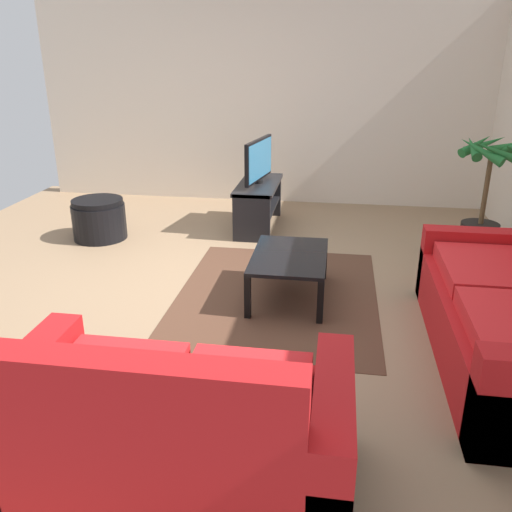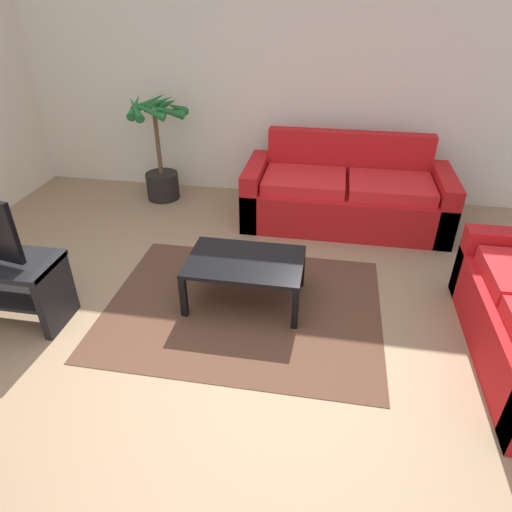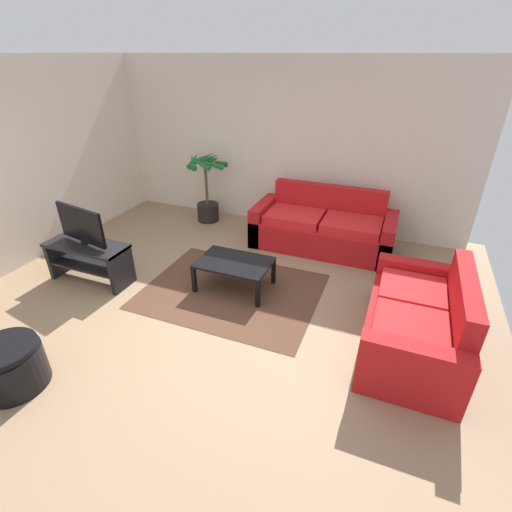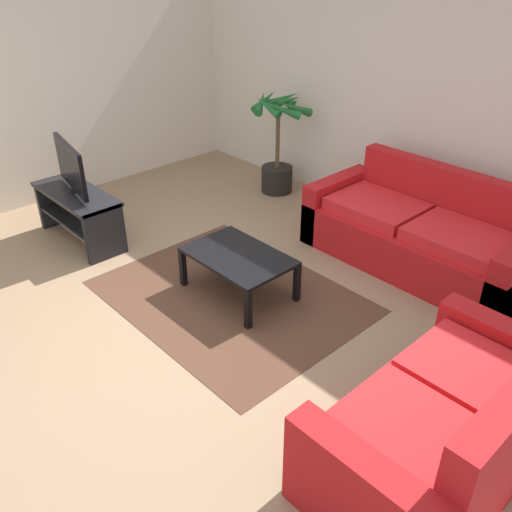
% 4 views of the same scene
% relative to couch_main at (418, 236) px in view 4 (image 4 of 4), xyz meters
% --- Properties ---
extents(ground_plane, '(6.60, 6.60, 0.00)m').
position_rel_couch_main_xyz_m(ground_plane, '(-0.88, -2.28, -0.30)').
color(ground_plane, '#937556').
extents(wall_back, '(6.00, 0.06, 2.70)m').
position_rel_couch_main_xyz_m(wall_back, '(-0.88, 0.72, 1.05)').
color(wall_back, beige).
rests_on(wall_back, ground).
extents(couch_main, '(2.12, 0.90, 0.90)m').
position_rel_couch_main_xyz_m(couch_main, '(0.00, 0.00, 0.00)').
color(couch_main, red).
rests_on(couch_main, ground).
extents(couch_loveseat, '(0.90, 1.66, 0.90)m').
position_rel_couch_main_xyz_m(couch_loveseat, '(1.40, -1.92, -0.00)').
color(couch_loveseat, red).
rests_on(couch_loveseat, ground).
extents(tv_stand, '(1.10, 0.45, 0.54)m').
position_rel_couch_main_xyz_m(tv_stand, '(-2.64, -2.12, 0.05)').
color(tv_stand, black).
rests_on(tv_stand, ground).
extents(tv, '(0.82, 0.19, 0.50)m').
position_rel_couch_main_xyz_m(tv, '(-2.64, -2.11, 0.50)').
color(tv, black).
rests_on(tv, tv_stand).
extents(coffee_table, '(0.92, 0.62, 0.39)m').
position_rel_couch_main_xyz_m(coffee_table, '(-0.78, -1.58, 0.04)').
color(coffee_table, black).
rests_on(coffee_table, ground).
extents(area_rug, '(2.20, 1.70, 0.01)m').
position_rel_couch_main_xyz_m(area_rug, '(-0.78, -1.68, -0.30)').
color(area_rug, '#513323').
rests_on(area_rug, ground).
extents(potted_palm, '(0.69, 0.70, 1.23)m').
position_rel_couch_main_xyz_m(potted_palm, '(-2.15, 0.26, 0.25)').
color(potted_palm, black).
rests_on(potted_palm, ground).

